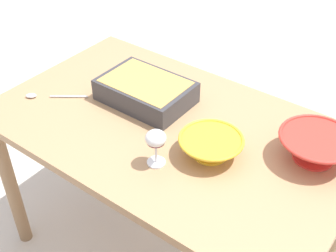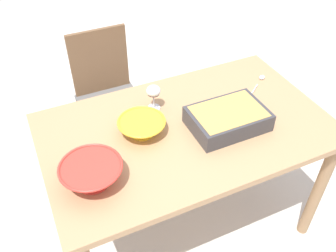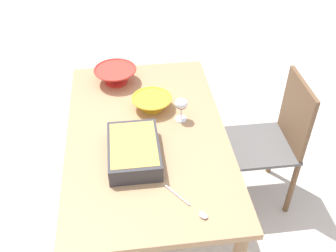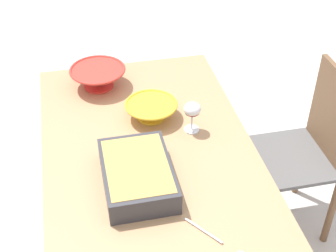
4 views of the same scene
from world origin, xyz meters
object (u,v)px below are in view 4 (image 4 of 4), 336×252
object	(u,v)px
wine_glass	(192,111)
chair	(302,150)
small_bowl	(98,77)
serving_spoon	(228,247)
casserole_dish	(137,174)
mixing_bowl	(151,109)
dining_table	(150,169)

from	to	relation	value
wine_glass	chair	bearing A→B (deg)	98.35
chair	small_bowl	world-z (taller)	chair
small_bowl	serving_spoon	world-z (taller)	small_bowl
casserole_dish	small_bowl	bearing A→B (deg)	-174.06
serving_spoon	casserole_dish	bearing A→B (deg)	-146.14
chair	mixing_bowl	world-z (taller)	chair
small_bowl	chair	bearing A→B (deg)	70.47
chair	casserole_dish	bearing A→B (deg)	-67.73
dining_table	chair	size ratio (longest dim) A/B	1.53
casserole_dish	serving_spoon	world-z (taller)	casserole_dish
casserole_dish	small_bowl	world-z (taller)	small_bowl
casserole_dish	mixing_bowl	bearing A→B (deg)	162.19
chair	casserole_dish	world-z (taller)	chair
mixing_bowl	small_bowl	size ratio (longest dim) A/B	0.87
casserole_dish	wine_glass	bearing A→B (deg)	134.34
dining_table	chair	xyz separation A→B (m)	(-0.18, 0.79, -0.19)
chair	wine_glass	bearing A→B (deg)	-81.65
dining_table	wine_glass	xyz separation A→B (m)	(-0.09, 0.20, 0.20)
chair	wine_glass	distance (m)	0.71
chair	dining_table	bearing A→B (deg)	-77.44
wine_glass	mixing_bowl	world-z (taller)	wine_glass
chair	casserole_dish	xyz separation A→B (m)	(0.35, -0.86, 0.34)
small_bowl	serving_spoon	xyz separation A→B (m)	(1.03, 0.31, -0.05)
chair	small_bowl	xyz separation A→B (m)	(-0.33, -0.93, 0.34)
chair	wine_glass	world-z (taller)	wine_glass
casserole_dish	dining_table	bearing A→B (deg)	156.99
casserole_dish	serving_spoon	bearing A→B (deg)	33.86
casserole_dish	small_bowl	xyz separation A→B (m)	(-0.68, -0.07, 0.00)
dining_table	small_bowl	distance (m)	0.55
dining_table	small_bowl	bearing A→B (deg)	-163.85
dining_table	serving_spoon	size ratio (longest dim) A/B	6.35
dining_table	small_bowl	size ratio (longest dim) A/B	5.32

